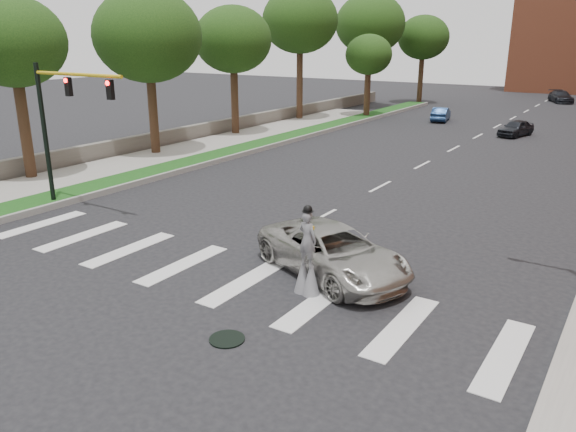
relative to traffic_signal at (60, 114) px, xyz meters
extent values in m
plane|color=black|center=(9.78, -3.00, -4.15)|extent=(160.00, 160.00, 0.00)
cube|color=#144313|center=(-1.72, 17.00, -4.03)|extent=(2.00, 60.00, 0.25)
cube|color=gray|center=(-0.67, 17.00, -4.01)|extent=(0.20, 60.00, 0.28)
cube|color=gray|center=(-4.72, 7.00, -4.06)|extent=(4.00, 60.00, 0.18)
cube|color=#5E5951|center=(-7.22, 19.00, -3.60)|extent=(0.50, 56.00, 1.10)
cylinder|color=black|center=(12.78, -5.00, -4.13)|extent=(0.90, 0.90, 0.04)
cylinder|color=black|center=(-1.22, 0.00, -1.05)|extent=(0.20, 0.20, 6.20)
cylinder|color=gold|center=(1.38, 0.00, 1.65)|extent=(5.20, 0.14, 0.14)
cube|color=black|center=(0.78, 0.00, 1.15)|extent=(0.28, 0.18, 0.75)
cylinder|color=#FF0C0C|center=(0.78, -0.10, 1.40)|extent=(0.18, 0.06, 0.18)
cube|color=black|center=(3.28, 0.00, 1.15)|extent=(0.28, 0.18, 0.75)
cylinder|color=#FF0C0C|center=(3.28, -0.10, 1.40)|extent=(0.18, 0.06, 0.18)
cylinder|color=#362215|center=(13.22, -1.63, -3.72)|extent=(0.07, 0.07, 0.86)
cylinder|color=#362215|center=(12.90, -1.58, -3.72)|extent=(0.07, 0.07, 0.86)
cone|color=slate|center=(13.22, -1.63, -3.61)|extent=(0.52, 0.52, 1.07)
cone|color=slate|center=(12.90, -1.58, -3.61)|extent=(0.52, 0.52, 1.07)
imported|color=slate|center=(13.06, -1.60, -2.46)|extent=(0.67, 0.50, 1.67)
sphere|color=black|center=(13.06, -1.60, -1.57)|extent=(0.26, 0.26, 0.26)
cylinder|color=black|center=(13.06, -1.60, -1.62)|extent=(0.34, 0.34, 0.02)
cube|color=yellow|center=(13.08, -1.47, -2.00)|extent=(0.22, 0.05, 0.10)
imported|color=#A6A39D|center=(13.05, 0.00, -3.37)|extent=(6.18, 4.61, 1.56)
imported|color=black|center=(12.15, 30.53, -3.53)|extent=(2.34, 3.88, 1.24)
imported|color=navy|center=(4.74, 35.34, -3.53)|extent=(1.99, 3.95, 1.24)
imported|color=black|center=(11.43, 57.50, -3.48)|extent=(3.63, 4.97, 1.34)
cylinder|color=#362215|center=(-6.30, 2.26, -1.30)|extent=(0.56, 0.56, 5.69)
ellipsoid|color=#16320F|center=(-6.30, 2.26, 2.85)|extent=(5.24, 5.24, 4.45)
cylinder|color=#362215|center=(-5.60, 10.56, -1.33)|extent=(0.56, 0.56, 5.65)
ellipsoid|color=#16320F|center=(-5.60, 10.56, 3.13)|extent=(6.55, 6.55, 5.56)
cylinder|color=#362215|center=(-6.03, 19.35, -1.34)|extent=(0.56, 0.56, 5.61)
ellipsoid|color=#16320F|center=(-6.03, 19.35, 2.89)|extent=(5.70, 5.70, 4.84)
cylinder|color=#362215|center=(-6.24, 28.98, -0.68)|extent=(0.56, 0.56, 6.93)
ellipsoid|color=#16320F|center=(-6.24, 28.98, 4.43)|extent=(6.58, 6.58, 5.59)
cylinder|color=#362215|center=(-5.14, 40.87, -0.80)|extent=(0.56, 0.56, 6.70)
ellipsoid|color=#16320F|center=(-5.14, 40.87, 4.33)|extent=(7.14, 7.14, 6.07)
cylinder|color=#362215|center=(-1.86, 33.81, -1.84)|extent=(0.56, 0.56, 4.63)
ellipsoid|color=#16320F|center=(-1.86, 33.81, 1.54)|extent=(4.25, 4.25, 3.61)
cylinder|color=#362215|center=(-1.93, 47.79, -1.27)|extent=(0.56, 0.56, 5.77)
ellipsoid|color=#16320F|center=(-1.93, 47.79, 3.02)|extent=(5.61, 5.61, 4.76)
camera|label=1|loc=(20.81, -14.56, 3.06)|focal=35.00mm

